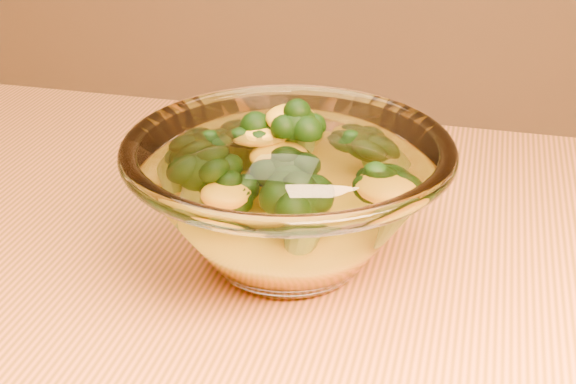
{
  "coord_description": "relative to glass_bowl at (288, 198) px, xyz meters",
  "views": [
    {
      "loc": [
        0.03,
        -0.34,
        1.05
      ],
      "look_at": [
        -0.09,
        0.12,
        0.81
      ],
      "focal_mm": 50.0,
      "sensor_mm": 36.0,
      "label": 1
    }
  ],
  "objects": [
    {
      "name": "cheese_sauce",
      "position": [
        0.0,
        0.0,
        -0.02
      ],
      "size": [
        0.13,
        0.13,
        0.04
      ],
      "primitive_type": "ellipsoid",
      "color": "yellow",
      "rests_on": "glass_bowl"
    },
    {
      "name": "broccoli_heap",
      "position": [
        -0.0,
        0.01,
        0.01
      ],
      "size": [
        0.18,
        0.13,
        0.08
      ],
      "color": "black",
      "rests_on": "cheese_sauce"
    },
    {
      "name": "glass_bowl",
      "position": [
        0.0,
        0.0,
        0.0
      ],
      "size": [
        0.22,
        0.22,
        0.1
      ],
      "color": "white",
      "rests_on": "table"
    }
  ]
}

